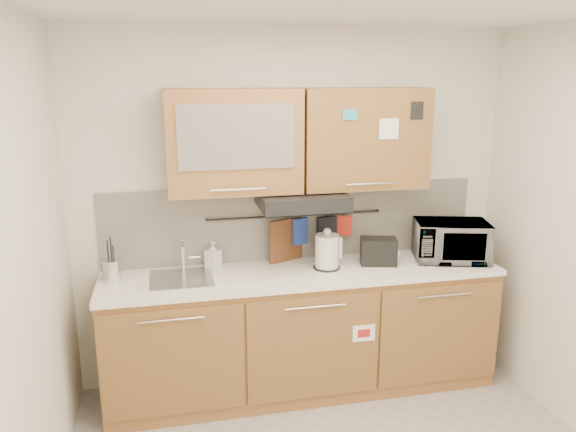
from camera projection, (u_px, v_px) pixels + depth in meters
name	position (u px, v px, depth m)	size (l,w,h in m)	color
wall_back	(294.00, 209.00, 4.17)	(3.20, 3.20, 0.00)	silver
wall_left	(11.00, 306.00, 2.42)	(3.00, 3.00, 0.00)	silver
base_cabinet	(303.00, 337.00, 4.10)	(2.80, 0.64, 0.88)	#A76A3B
countertop	(303.00, 273.00, 3.98)	(2.82, 0.62, 0.04)	white
backsplash	(294.00, 222.00, 4.19)	(2.80, 0.02, 0.56)	silver
upper_cabinets	(299.00, 140.00, 3.87)	(1.82, 0.37, 0.70)	#A76A3B
range_hood	(302.00, 200.00, 3.91)	(0.60, 0.46, 0.10)	black
sink	(182.00, 278.00, 3.81)	(0.42, 0.40, 0.26)	silver
utensil_rail	(295.00, 215.00, 4.13)	(0.02, 0.02, 1.30)	black
utensil_crock	(112.00, 270.00, 3.75)	(0.16, 0.16, 0.30)	silver
kettle	(327.00, 252.00, 3.99)	(0.22, 0.21, 0.30)	silver
toaster	(379.00, 251.00, 4.09)	(0.29, 0.21, 0.20)	black
microwave	(451.00, 241.00, 4.17)	(0.53, 0.36, 0.29)	#999999
soap_bottle	(213.00, 255.00, 4.00)	(0.09, 0.09, 0.20)	#999999
cutting_board	(287.00, 244.00, 4.16)	(0.30, 0.02, 0.38)	brown
oven_mitt	(300.00, 231.00, 4.16)	(0.12, 0.03, 0.20)	#213C99
dark_pouch	(327.00, 232.00, 4.20)	(0.15, 0.04, 0.24)	black
pot_holder	(344.00, 226.00, 4.22)	(0.12, 0.02, 0.15)	#AF2717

